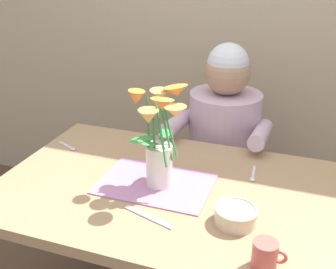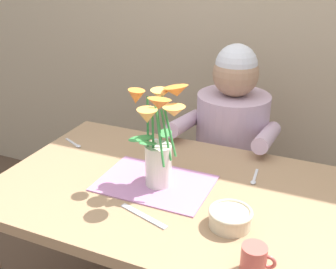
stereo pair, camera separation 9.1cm
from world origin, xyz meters
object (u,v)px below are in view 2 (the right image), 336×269
object	(u,v)px
seated_person	(229,160)
ceramic_mug	(254,259)
flower_vase	(159,137)
ceramic_bowl	(230,217)
dinner_knife	(144,216)

from	to	relation	value
seated_person	ceramic_mug	world-z (taller)	seated_person
flower_vase	ceramic_bowl	size ratio (longest dim) A/B	2.66
ceramic_bowl	seated_person	bearing A→B (deg)	105.16
dinner_knife	ceramic_mug	bearing A→B (deg)	2.27
ceramic_mug	flower_vase	bearing A→B (deg)	143.73
ceramic_bowl	ceramic_mug	xyz separation A→B (m)	(0.11, -0.17, 0.01)
seated_person	dinner_knife	size ratio (longest dim) A/B	5.97
dinner_knife	ceramic_bowl	bearing A→B (deg)	31.40
dinner_knife	ceramic_mug	distance (m)	0.39
flower_vase	ceramic_bowl	distance (m)	0.36
flower_vase	ceramic_mug	world-z (taller)	flower_vase
flower_vase	ceramic_bowl	world-z (taller)	flower_vase
flower_vase	ceramic_bowl	bearing A→B (deg)	-24.15
flower_vase	ceramic_mug	size ratio (longest dim) A/B	3.89
dinner_knife	seated_person	bearing A→B (deg)	103.07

